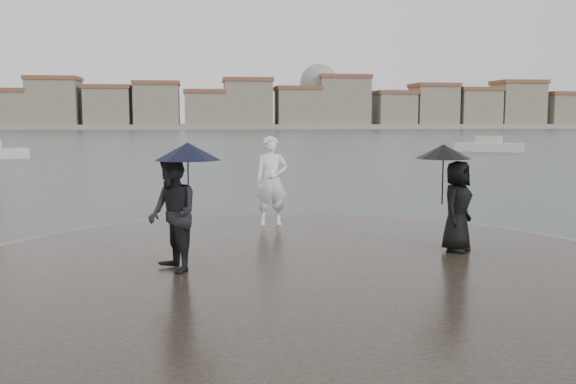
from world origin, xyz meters
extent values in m
plane|color=#2B3835|center=(0.00, 0.00, 0.00)|extent=(400.00, 400.00, 0.00)
cylinder|color=gray|center=(0.00, 3.50, 0.16)|extent=(12.50, 12.50, 0.32)
cylinder|color=#2D261E|center=(0.00, 3.50, 0.18)|extent=(11.90, 11.90, 0.36)
imported|color=white|center=(0.03, 7.74, 1.37)|extent=(0.76, 0.52, 2.02)
imported|color=black|center=(-2.01, 3.51, 1.28)|extent=(1.00, 1.10, 1.83)
cylinder|color=black|center=(-1.76, 3.61, 1.71)|extent=(0.02, 0.02, 0.90)
cone|color=black|center=(-1.76, 3.61, 2.26)|extent=(1.07, 1.07, 0.28)
imported|color=black|center=(3.04, 4.37, 1.19)|extent=(0.93, 0.95, 1.66)
cylinder|color=black|center=(2.79, 4.47, 1.66)|extent=(0.02, 0.02, 0.90)
cone|color=black|center=(2.79, 4.47, 2.18)|extent=(1.01, 1.01, 0.26)
cube|color=gray|center=(0.00, 163.00, 0.60)|extent=(260.00, 20.00, 1.20)
cube|color=gray|center=(-48.00, 160.00, 4.50)|extent=(10.00, 10.00, 9.00)
cube|color=brown|center=(-48.00, 160.00, 9.50)|extent=(10.60, 10.60, 1.00)
cube|color=gray|center=(-37.00, 160.00, 6.00)|extent=(12.00, 10.00, 12.00)
cube|color=brown|center=(-37.00, 160.00, 12.50)|extent=(12.60, 10.60, 1.00)
cube|color=gray|center=(-24.00, 160.00, 5.00)|extent=(11.00, 10.00, 10.00)
cube|color=brown|center=(-24.00, 160.00, 10.50)|extent=(11.60, 10.60, 1.00)
cube|color=gray|center=(-12.00, 160.00, 5.50)|extent=(11.00, 10.00, 11.00)
cube|color=brown|center=(-12.00, 160.00, 11.50)|extent=(11.60, 10.60, 1.00)
cube|color=gray|center=(0.00, 160.00, 4.50)|extent=(10.00, 10.00, 9.00)
cube|color=brown|center=(0.00, 160.00, 9.50)|extent=(10.60, 10.60, 1.00)
cube|color=gray|center=(11.00, 160.00, 6.00)|extent=(12.00, 10.00, 12.00)
cube|color=brown|center=(11.00, 160.00, 12.50)|extent=(12.60, 10.60, 1.00)
cube|color=gray|center=(24.00, 160.00, 5.00)|extent=(11.00, 10.00, 10.00)
cube|color=brown|center=(24.00, 160.00, 10.50)|extent=(11.60, 10.60, 1.00)
cube|color=gray|center=(36.00, 160.00, 6.50)|extent=(13.00, 10.00, 13.00)
cube|color=brown|center=(36.00, 160.00, 13.50)|extent=(13.60, 10.60, 1.00)
cube|color=gray|center=(50.00, 160.00, 4.50)|extent=(10.00, 10.00, 9.00)
cube|color=brown|center=(50.00, 160.00, 9.50)|extent=(10.60, 10.60, 1.00)
cube|color=gray|center=(61.00, 160.00, 5.50)|extent=(11.00, 10.00, 11.00)
cube|color=brown|center=(61.00, 160.00, 11.50)|extent=(11.60, 10.60, 1.00)
cube|color=gray|center=(73.00, 160.00, 5.00)|extent=(11.00, 10.00, 10.00)
cube|color=brown|center=(73.00, 160.00, 10.50)|extent=(11.60, 10.60, 1.00)
cube|color=gray|center=(85.00, 160.00, 6.00)|extent=(12.00, 10.00, 12.00)
cube|color=brown|center=(85.00, 160.00, 12.50)|extent=(12.60, 10.60, 1.00)
cube|color=gray|center=(98.00, 160.00, 4.50)|extent=(10.00, 10.00, 9.00)
cube|color=brown|center=(98.00, 160.00, 9.50)|extent=(10.60, 10.60, 1.00)
sphere|color=gray|center=(30.00, 162.00, 12.00)|extent=(10.00, 10.00, 10.00)
cube|color=beige|center=(22.33, 44.03, 0.25)|extent=(5.49, 4.33, 0.90)
cube|color=beige|center=(22.33, 44.03, 0.85)|extent=(2.33, 2.09, 0.90)
camera|label=1|loc=(-1.58, -6.62, 2.78)|focal=40.00mm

